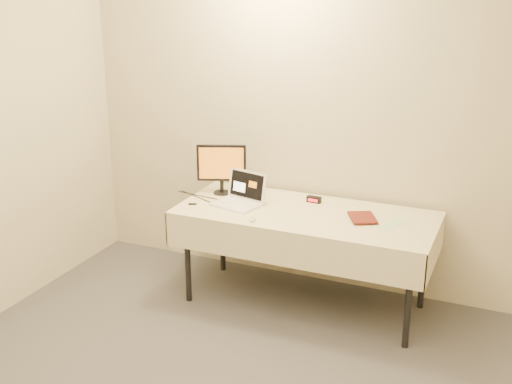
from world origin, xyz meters
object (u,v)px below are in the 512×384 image
at_px(laptop, 241,197).
at_px(monitor, 221,165).
at_px(book, 351,204).
at_px(table, 305,220).

distance_m(laptop, monitor, 0.33).
height_order(monitor, book, monitor).
xyz_separation_m(table, monitor, (-0.74, 0.14, 0.29)).
bearing_deg(monitor, table, -31.98).
bearing_deg(book, table, 149.73).
bearing_deg(monitor, laptop, -55.62).
xyz_separation_m(laptop, monitor, (-0.24, 0.16, 0.17)).
distance_m(table, book, 0.38).
relative_size(laptop, book, 1.69).
distance_m(table, monitor, 0.81).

